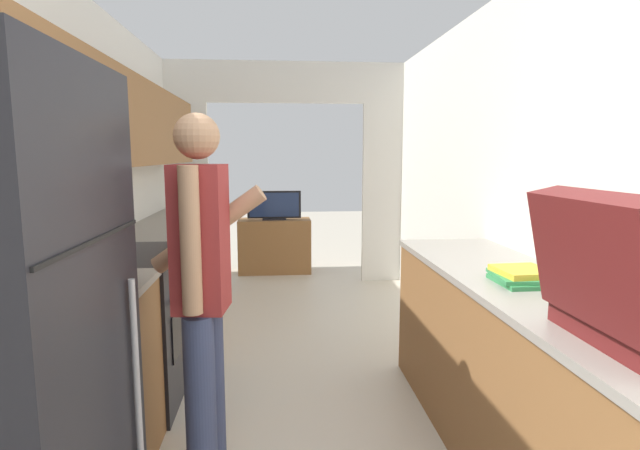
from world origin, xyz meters
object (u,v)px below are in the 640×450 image
Objects in this scene: television at (274,206)px; range_oven at (128,326)px; suitcase at (637,294)px; tv_cabinet at (275,246)px; person at (202,295)px; book_stack at (523,276)px.

range_oven is at bearing -105.11° from television.
suitcase reaches higher than television.
television is at bearing -90.00° from tv_cabinet.
suitcase is 4.96m from television.
range_oven is at bearing 39.76° from person.
person is 2.48× the size of television.
person is at bearing -179.17° from book_stack.
tv_cabinet is at bearing 105.47° from book_stack.
suitcase is at bearing -111.39° from person.
person is at bearing 152.30° from suitcase.
person reaches higher than tv_cabinet.
suitcase is 0.77m from book_stack.
television is at bearing 102.89° from suitcase.
suitcase is at bearing -92.62° from book_stack.
tv_cabinet is (-1.14, 4.12, -0.60)m from book_stack.
suitcase is 1.87× the size of book_stack.
book_stack reaches higher than tv_cabinet.
person is 5.55× the size of book_stack.
television is (0.87, 3.22, 0.39)m from range_oven.
range_oven is at bearing 140.83° from suitcase.
person is at bearing -56.55° from range_oven.
person is at bearing -94.02° from tv_cabinet.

